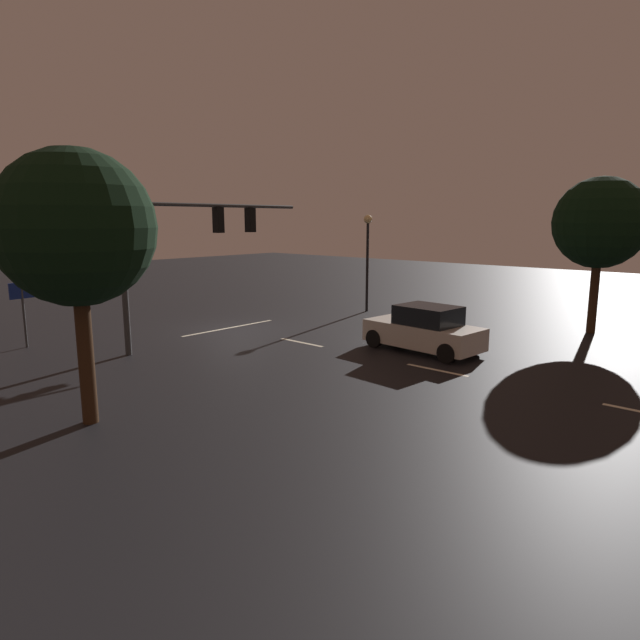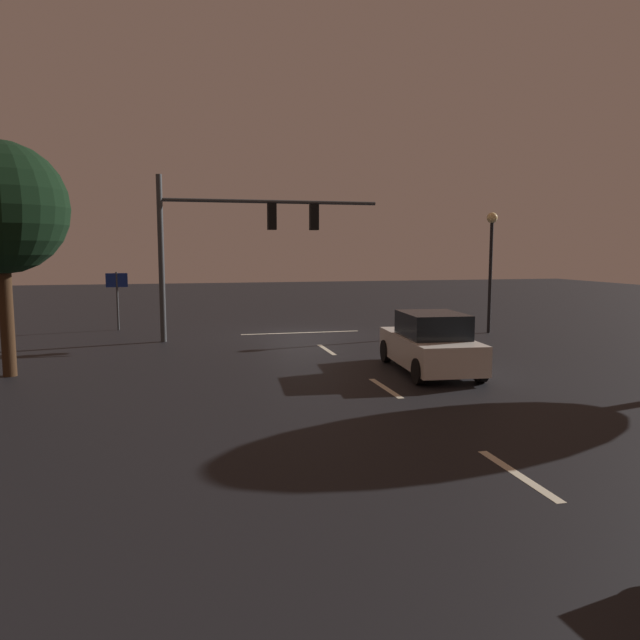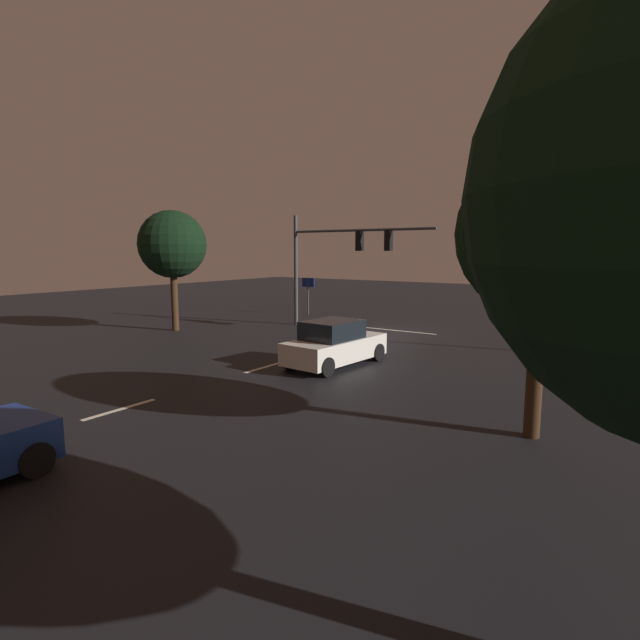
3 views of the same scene
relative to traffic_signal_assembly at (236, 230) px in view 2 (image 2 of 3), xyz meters
The scene contains 10 objects.
ground_plane 5.07m from the traffic_signal_assembly, 164.43° to the right, with size 80.00×80.00×0.00m, color black.
traffic_signal_assembly is the anchor object (origin of this frame).
lane_dash_far 5.96m from the traffic_signal_assembly, 130.25° to the left, with size 2.20×0.16×0.01m, color beige.
lane_dash_mid 10.51m from the traffic_signal_assembly, 106.52° to the left, with size 2.20×0.16×0.01m, color beige.
lane_dash_near 16.04m from the traffic_signal_assembly, 100.20° to the left, with size 2.20×0.16×0.01m, color beige.
stop_bar 5.14m from the traffic_signal_assembly, 156.57° to the right, with size 5.00×0.16×0.01m, color beige.
car_approaching 9.51m from the traffic_signal_assembly, 121.80° to the left, with size 2.21×4.48×1.70m.
street_lamp_left_kerb 10.44m from the traffic_signal_assembly, behind, with size 0.44×0.44×4.98m.
route_sign 6.61m from the traffic_signal_assembly, 39.52° to the right, with size 0.90×0.14×2.51m.
tree_right_near 8.71m from the traffic_signal_assembly, 38.56° to the left, with size 3.54×3.54×6.34m.
Camera 2 is at (5.07, 23.96, 3.45)m, focal length 33.71 mm.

